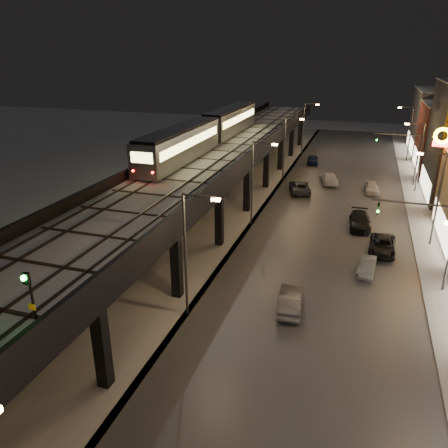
% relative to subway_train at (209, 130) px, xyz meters
% --- Properties ---
extents(road_surface, '(17.00, 120.00, 0.06)m').
position_rel_subway_train_xyz_m(road_surface, '(16.00, -4.62, -8.29)').
color(road_surface, '#46474D').
rests_on(road_surface, ground).
extents(sidewalk_right, '(4.00, 120.00, 0.14)m').
position_rel_subway_train_xyz_m(sidewalk_right, '(26.00, -4.62, -8.25)').
color(sidewalk_right, '#9FA1A8').
rests_on(sidewalk_right, ground).
extents(under_viaduct_pavement, '(11.00, 120.00, 0.06)m').
position_rel_subway_train_xyz_m(under_viaduct_pavement, '(2.50, -4.62, -8.29)').
color(under_viaduct_pavement, '#9FA1A8').
rests_on(under_viaduct_pavement, ground).
extents(elevated_viaduct, '(9.00, 100.00, 6.30)m').
position_rel_subway_train_xyz_m(elevated_viaduct, '(2.50, -7.77, -2.71)').
color(elevated_viaduct, black).
rests_on(elevated_viaduct, ground).
extents(viaduct_trackbed, '(8.40, 100.00, 0.32)m').
position_rel_subway_train_xyz_m(viaduct_trackbed, '(2.49, -7.65, -1.94)').
color(viaduct_trackbed, '#B2B7C1').
rests_on(viaduct_trackbed, elevated_viaduct).
extents(viaduct_parapet_streetside, '(0.30, 100.00, 1.10)m').
position_rel_subway_train_xyz_m(viaduct_parapet_streetside, '(6.85, -7.62, -1.47)').
color(viaduct_parapet_streetside, black).
rests_on(viaduct_parapet_streetside, elevated_viaduct).
extents(viaduct_parapet_far, '(0.30, 100.00, 1.10)m').
position_rel_subway_train_xyz_m(viaduct_parapet_far, '(-1.85, -7.62, -1.47)').
color(viaduct_parapet_far, black).
rests_on(viaduct_parapet_far, elevated_viaduct).
extents(streetlight_left_1, '(2.57, 0.28, 9.00)m').
position_rel_subway_train_xyz_m(streetlight_left_1, '(8.07, -26.62, -3.09)').
color(streetlight_left_1, '#38383A').
rests_on(streetlight_left_1, ground).
extents(streetlight_left_2, '(2.57, 0.28, 9.00)m').
position_rel_subway_train_xyz_m(streetlight_left_2, '(8.07, -8.62, -3.09)').
color(streetlight_left_2, '#38383A').
rests_on(streetlight_left_2, ground).
extents(streetlight_right_2, '(2.56, 0.28, 9.00)m').
position_rel_subway_train_xyz_m(streetlight_right_2, '(25.23, -8.62, -3.09)').
color(streetlight_right_2, '#38383A').
rests_on(streetlight_right_2, ground).
extents(streetlight_left_3, '(2.57, 0.28, 9.00)m').
position_rel_subway_train_xyz_m(streetlight_left_3, '(8.07, 9.38, -3.09)').
color(streetlight_left_3, '#38383A').
rests_on(streetlight_left_3, ground).
extents(streetlight_right_3, '(2.56, 0.28, 9.00)m').
position_rel_subway_train_xyz_m(streetlight_right_3, '(25.23, 9.38, -3.09)').
color(streetlight_right_3, '#38383A').
rests_on(streetlight_right_3, ground).
extents(streetlight_left_4, '(2.57, 0.28, 9.00)m').
position_rel_subway_train_xyz_m(streetlight_left_4, '(8.07, 27.38, -3.09)').
color(streetlight_left_4, '#38383A').
rests_on(streetlight_left_4, ground).
extents(streetlight_right_4, '(2.56, 0.28, 9.00)m').
position_rel_subway_train_xyz_m(streetlight_right_4, '(25.23, 27.38, -3.09)').
color(streetlight_right_4, '#38383A').
rests_on(streetlight_right_4, ground).
extents(traffic_light_rig_a, '(6.10, 0.34, 7.00)m').
position_rel_subway_train_xyz_m(traffic_light_rig_a, '(24.34, -17.62, -3.82)').
color(traffic_light_rig_a, '#38383A').
rests_on(traffic_light_rig_a, ground).
extents(traffic_light_rig_b, '(6.10, 0.34, 7.00)m').
position_rel_subway_train_xyz_m(traffic_light_rig_b, '(24.34, 12.38, -3.82)').
color(traffic_light_rig_b, '#38383A').
rests_on(traffic_light_rig_b, ground).
extents(subway_train, '(2.87, 35.05, 3.43)m').
position_rel_subway_train_xyz_m(subway_train, '(0.00, 0.00, 0.00)').
color(subway_train, gray).
rests_on(subway_train, viaduct_trackbed).
extents(rail_signal, '(0.31, 0.41, 2.72)m').
position_rel_subway_train_xyz_m(rail_signal, '(6.40, -39.02, 0.22)').
color(rail_signal, black).
rests_on(rail_signal, viaduct_trackbed).
extents(car_near_white, '(2.03, 4.65, 1.49)m').
position_rel_subway_train_xyz_m(car_near_white, '(14.65, -23.90, -7.58)').
color(car_near_white, '#4E5158').
rests_on(car_near_white, ground).
extents(car_mid_silver, '(3.78, 5.90, 1.51)m').
position_rel_subway_train_xyz_m(car_mid_silver, '(11.01, 4.30, -7.56)').
color(car_mid_silver, '#393C42').
rests_on(car_mid_silver, ground).
extents(car_mid_dark, '(3.26, 5.60, 1.53)m').
position_rel_subway_train_xyz_m(car_mid_dark, '(14.25, 9.75, -7.56)').
color(car_mid_dark, white).
rests_on(car_mid_dark, ground).
extents(car_far_white, '(2.16, 4.44, 1.46)m').
position_rel_subway_train_xyz_m(car_far_white, '(10.63, 20.83, -7.59)').
color(car_far_white, '#0B1536').
rests_on(car_far_white, ground).
extents(car_onc_silver, '(1.60, 3.81, 1.22)m').
position_rel_subway_train_xyz_m(car_onc_silver, '(19.79, -16.42, -7.71)').
color(car_onc_silver, gray).
rests_on(car_onc_silver, ground).
extents(car_onc_dark, '(2.54, 5.12, 1.39)m').
position_rel_subway_train_xyz_m(car_onc_dark, '(21.08, -11.78, -7.63)').
color(car_onc_dark, black).
rests_on(car_onc_dark, ground).
extents(car_onc_white, '(2.42, 5.23, 1.48)m').
position_rel_subway_train_xyz_m(car_onc_white, '(18.92, -6.13, -7.58)').
color(car_onc_white, black).
rests_on(car_onc_white, ground).
extents(car_onc_red, '(2.11, 4.42, 1.46)m').
position_rel_subway_train_xyz_m(car_onc_red, '(19.99, 7.15, -7.59)').
color(car_onc_red, silver).
rests_on(car_onc_red, ground).
extents(sign_mcdonalds, '(3.05, 0.43, 10.29)m').
position_rel_subway_train_xyz_m(sign_mcdonalds, '(26.50, -2.40, 0.09)').
color(sign_mcdonalds, '#38383A').
rests_on(sign_mcdonalds, ground).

